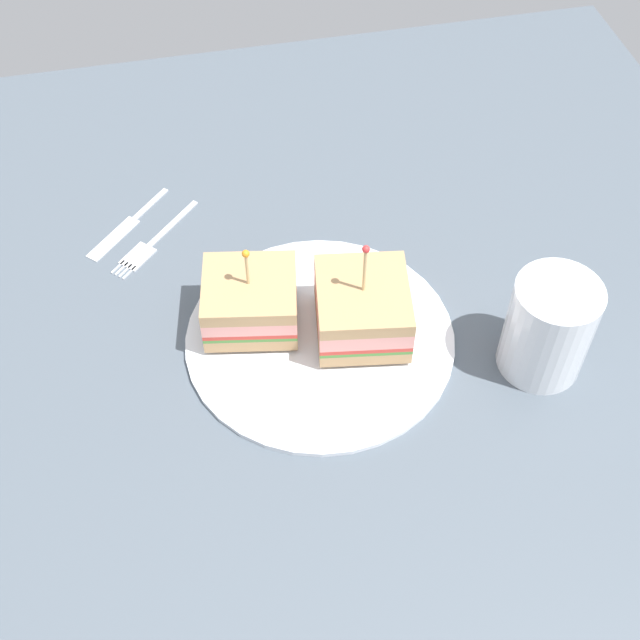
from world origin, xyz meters
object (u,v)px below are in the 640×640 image
object	(u,v)px
sandwich_half_back	(250,301)
fork	(148,246)
plate	(320,337)
sandwich_half_front	(362,306)
drink_glass	(548,330)
knife	(125,227)

from	to	relation	value
sandwich_half_back	fork	world-z (taller)	sandwich_half_back
sandwich_half_back	plate	bearing A→B (deg)	62.02
sandwich_half_front	sandwich_half_back	xyz separation A→B (cm)	(-2.88, -10.01, -0.13)
drink_glass	knife	world-z (taller)	drink_glass
drink_glass	fork	bearing A→B (deg)	-123.34
plate	fork	distance (cm)	21.76
plate	sandwich_half_back	size ratio (longest dim) A/B	2.57
drink_glass	knife	xyz separation A→B (cm)	(-25.95, -36.46, -4.46)
knife	sandwich_half_back	bearing A→B (deg)	34.81
sandwich_half_front	plate	bearing A→B (deg)	-85.68
fork	knife	world-z (taller)	same
drink_glass	knife	size ratio (longest dim) A/B	1.03
plate	knife	world-z (taller)	plate
sandwich_half_front	knife	xyz separation A→B (cm)	(-18.88, -21.14, -3.49)
drink_glass	fork	distance (cm)	41.30
sandwich_half_front	drink_glass	world-z (taller)	sandwich_half_front
sandwich_half_front	knife	bearing A→B (deg)	-131.77
sandwich_half_back	drink_glass	distance (cm)	27.24
plate	sandwich_half_front	size ratio (longest dim) A/B	2.35
sandwich_half_front	drink_glass	size ratio (longest dim) A/B	1.09
sandwich_half_front	fork	world-z (taller)	sandwich_half_front
plate	drink_glass	world-z (taller)	drink_glass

